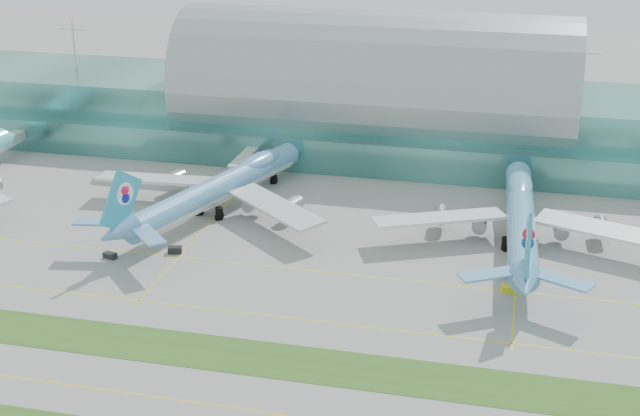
# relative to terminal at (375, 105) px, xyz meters

# --- Properties ---
(ground) EXTENTS (700.00, 700.00, 0.00)m
(ground) POSITION_rel_terminal_xyz_m (-0.01, -128.79, -14.23)
(ground) COLOR gray
(ground) RESTS_ON ground
(terminal) EXTENTS (340.00, 69.10, 36.00)m
(terminal) POSITION_rel_terminal_xyz_m (0.00, 0.00, 0.00)
(terminal) COLOR #3D7A75
(terminal) RESTS_ON ground
(grass_strip_far) EXTENTS (420.00, 12.00, 0.08)m
(grass_strip_far) POSITION_rel_terminal_xyz_m (-0.01, -126.79, -14.19)
(grass_strip_far) COLOR #2D591E
(grass_strip_far) RESTS_ON ground
(taxiline_b) EXTENTS (420.00, 0.35, 0.01)m
(taxiline_b) POSITION_rel_terminal_xyz_m (-0.01, -142.79, -14.22)
(taxiline_b) COLOR yellow
(taxiline_b) RESTS_ON ground
(taxiline_c) EXTENTS (420.00, 0.35, 0.01)m
(taxiline_c) POSITION_rel_terminal_xyz_m (-0.01, -110.79, -14.22)
(taxiline_c) COLOR yellow
(taxiline_c) RESTS_ON ground
(taxiline_d) EXTENTS (420.00, 0.35, 0.01)m
(taxiline_d) POSITION_rel_terminal_xyz_m (-0.01, -88.79, -14.22)
(taxiline_d) COLOR yellow
(taxiline_d) RESTS_ON ground
(airliner_b) EXTENTS (66.82, 77.60, 21.97)m
(airliner_b) POSITION_rel_terminal_xyz_m (-29.74, -59.84, -7.45)
(airliner_b) COLOR #5A93C7
(airliner_b) RESTS_ON ground
(airliner_c) EXTENTS (69.99, 79.47, 21.88)m
(airliner_c) POSITION_rel_terminal_xyz_m (45.94, -62.96, -7.48)
(airliner_c) COLOR #5EA0CF
(airliner_c) RESTS_ON ground
(gse_c) EXTENTS (3.42, 2.47, 1.24)m
(gse_c) POSITION_rel_terminal_xyz_m (-44.92, -92.80, -13.61)
(gse_c) COLOR black
(gse_c) RESTS_ON ground
(gse_d) EXTENTS (3.46, 2.43, 1.59)m
(gse_d) POSITION_rel_terminal_xyz_m (-31.44, -86.90, -13.43)
(gse_d) COLOR black
(gse_d) RESTS_ON ground
(gse_e) EXTENTS (3.31, 2.26, 1.40)m
(gse_e) POSITION_rel_terminal_xyz_m (44.54, -89.19, -13.53)
(gse_e) COLOR #D3CA0C
(gse_e) RESTS_ON ground
(gse_f) EXTENTS (3.17, 1.93, 1.44)m
(gse_f) POSITION_rel_terminal_xyz_m (42.51, -82.10, -13.51)
(gse_f) COLOR black
(gse_f) RESTS_ON ground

